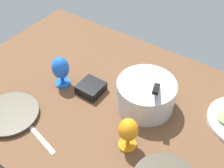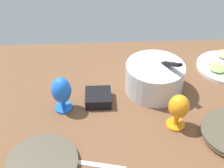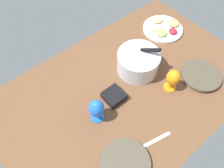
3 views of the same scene
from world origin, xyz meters
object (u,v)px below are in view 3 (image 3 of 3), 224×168
Objects in this scene: fruit_platter at (163,28)px; hurricane_glass_blue at (97,109)px; mixing_bowl at (138,62)px; dinner_plate_right at (201,76)px; hurricane_glass_orange at (173,78)px; square_bowl_black at (114,96)px; dinner_plate_left at (125,163)px.

fruit_platter is 86.70cm from hurricane_glass_blue.
dinner_plate_right is at bearing -49.52° from mixing_bowl.
dinner_plate_right is 48.13cm from fruit_platter.
mixing_bowl is 0.91× the size of fruit_platter.
fruit_platter is at bearing 20.12° from mixing_bowl.
hurricane_glass_orange is at bearing -132.65° from fruit_platter.
mixing_bowl reaches higher than square_bowl_black.
square_bowl_black is (-31.48, 16.17, -7.00)cm from hurricane_glass_orange.
hurricane_glass_blue is at bearing -166.83° from square_bowl_black.
mixing_bowl is at bearing 14.86° from hurricane_glass_blue.
fruit_platter is (40.85, 14.96, -5.81)cm from mixing_bowl.
dinner_plate_left is 31.08cm from hurricane_glass_blue.
hurricane_glass_blue is 1.06× the size of hurricane_glass_orange.
square_bowl_black is at bearing -161.53° from fruit_platter.
hurricane_glass_blue is at bearing 164.96° from hurricane_glass_orange.
hurricane_glass_blue reaches higher than hurricane_glass_orange.
hurricane_glass_blue is at bearing -165.14° from mixing_bowl.
mixing_bowl reaches higher than fruit_platter.
dinner_plate_right is at bearing -19.27° from hurricane_glass_orange.
square_bowl_black reaches higher than dinner_plate_left.
fruit_platter is 53.01cm from hurricane_glass_orange.
hurricane_glass_orange reaches higher than square_bowl_black.
mixing_bowl is 27.60cm from square_bowl_black.
dinner_plate_right is 2.19× the size of square_bowl_black.
dinner_plate_left is at bearing -121.98° from square_bowl_black.
fruit_platter is 70.64cm from square_bowl_black.
dinner_plate_right is 1.62× the size of hurricane_glass_orange.
hurricane_glass_orange is at bearing 17.91° from dinner_plate_left.
square_bowl_black is (-66.99, -22.38, 0.93)cm from fruit_platter.
mixing_bowl is at bearing 40.85° from dinner_plate_left.
hurricane_glass_orange is (46.82, -12.58, -0.06)cm from hurricane_glass_blue.
mixing_bowl is at bearing 130.48° from dinner_plate_right.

